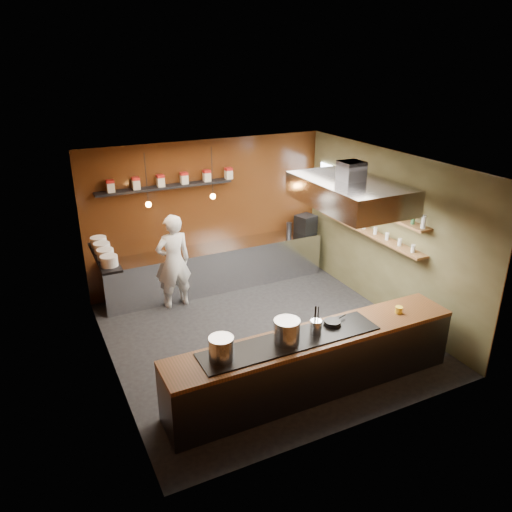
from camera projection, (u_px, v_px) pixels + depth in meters
floor at (264, 337)px, 8.61m from camera, size 5.00×5.00×0.00m
back_wall at (209, 214)px, 10.12m from camera, size 5.00×0.00×5.00m
left_wall at (106, 286)px, 7.03m from camera, size 0.00×5.00×5.00m
right_wall at (387, 233)px, 9.05m from camera, size 0.00×5.00×5.00m
ceiling at (265, 164)px, 7.47m from camera, size 5.00×5.00×0.00m
window_pane at (333, 190)px, 10.29m from camera, size 0.00×1.00×1.00m
prep_counter at (216, 267)px, 10.24m from camera, size 4.60×0.65×0.90m
pass_counter at (314, 362)px, 7.10m from camera, size 4.40×0.72×0.94m
tin_shelf at (165, 187)px, 9.37m from camera, size 2.60×0.26×0.04m
plate_shelf at (104, 257)px, 7.90m from camera, size 0.30×1.40×0.04m
bottle_shelf_upper at (371, 208)px, 9.08m from camera, size 0.26×2.80×0.04m
bottle_shelf_lower at (369, 232)px, 9.25m from camera, size 0.26×2.80×0.04m
extractor_hood at (350, 193)px, 7.85m from camera, size 1.20×2.00×0.72m
pendant_left at (148, 202)px, 8.63m from camera, size 0.10×0.10×0.95m
pendant_right at (213, 194)px, 9.12m from camera, size 0.10×0.10×0.95m
storage_tins at (172, 179)px, 9.38m from camera, size 2.43×0.13×0.22m
plate_stacks at (104, 251)px, 7.86m from camera, size 0.26×1.16×0.16m
bottles at (372, 201)px, 9.02m from camera, size 0.06×2.66×0.24m
wine_glasses at (370, 228)px, 9.22m from camera, size 0.07×2.37×0.13m
stockpot_large at (221, 348)px, 6.29m from camera, size 0.43×0.43×0.31m
stockpot_small at (287, 331)px, 6.66m from camera, size 0.47×0.47×0.33m
utensil_crock at (316, 327)px, 6.88m from camera, size 0.18×0.18×0.20m
frying_pan at (333, 323)px, 7.13m from camera, size 0.42×0.26×0.06m
butter_jar at (399, 310)px, 7.49m from camera, size 0.13×0.13×0.10m
espresso_machine at (306, 224)px, 10.83m from camera, size 0.46×0.44×0.38m
chef at (174, 262)px, 9.33m from camera, size 0.70×0.49×1.84m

